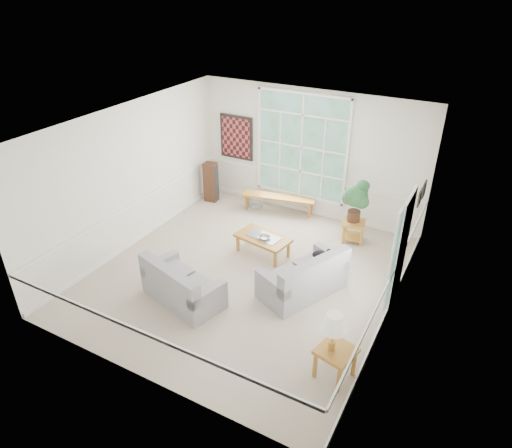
{
  "coord_description": "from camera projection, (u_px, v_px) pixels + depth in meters",
  "views": [
    {
      "loc": [
        3.67,
        -6.38,
        5.27
      ],
      "look_at": [
        0.1,
        0.2,
        1.05
      ],
      "focal_mm": 32.0,
      "sensor_mm": 36.0,
      "label": 1
    }
  ],
  "objects": [
    {
      "name": "pet_bed",
      "position": [
        256.0,
        204.0,
        11.51
      ],
      "size": [
        0.46,
        0.46,
        0.11
      ],
      "primitive_type": "cylinder",
      "rotation": [
        0.0,
        0.0,
        -0.2
      ],
      "color": "gray",
      "rests_on": "floor"
    },
    {
      "name": "floor_speaker",
      "position": [
        211.0,
        182.0,
        11.58
      ],
      "size": [
        0.34,
        0.28,
        1.03
      ],
      "primitive_type": "cube",
      "rotation": [
        0.0,
        0.0,
        0.09
      ],
      "color": "#3B2114",
      "rests_on": "floor"
    },
    {
      "name": "coffee_table",
      "position": [
        263.0,
        245.0,
        9.52
      ],
      "size": [
        1.2,
        0.79,
        0.42
      ],
      "primitive_type": "cube",
      "rotation": [
        0.0,
        0.0,
        -0.17
      ],
      "color": "#9D6925",
      "rests_on": "floor"
    },
    {
      "name": "houseplant",
      "position": [
        355.0,
        201.0,
        9.67
      ],
      "size": [
        0.74,
        0.74,
        0.95
      ],
      "primitive_type": null,
      "rotation": [
        0.0,
        0.0,
        0.46
      ],
      "color": "#26542E",
      "rests_on": "end_table"
    },
    {
      "name": "wall_frame_near",
      "position": [
        419.0,
        197.0,
        8.45
      ],
      "size": [
        0.04,
        0.26,
        0.32
      ],
      "primitive_type": "cube",
      "color": "black",
      "rests_on": "wall_right"
    },
    {
      "name": "wall_left",
      "position": [
        130.0,
        177.0,
        9.4
      ],
      "size": [
        0.02,
        6.0,
        3.0
      ],
      "primitive_type": "cube",
      "color": "silver",
      "rests_on": "ground"
    },
    {
      "name": "wall_frame_far",
      "position": [
        424.0,
        189.0,
        8.76
      ],
      "size": [
        0.04,
        0.26,
        0.32
      ],
      "primitive_type": "cube",
      "color": "black",
      "rests_on": "wall_right"
    },
    {
      "name": "entry_door",
      "position": [
        401.0,
        250.0,
        7.82
      ],
      "size": [
        0.08,
        0.9,
        2.1
      ],
      "primitive_type": "cube",
      "color": "white",
      "rests_on": "floor"
    },
    {
      "name": "side_table",
      "position": [
        335.0,
        363.0,
        6.62
      ],
      "size": [
        0.61,
        0.61,
        0.52
      ],
      "primitive_type": "cube",
      "rotation": [
        0.0,
        0.0,
        -0.23
      ],
      "color": "#9D6925",
      "rests_on": "floor"
    },
    {
      "name": "door_sidelight",
      "position": [
        392.0,
        263.0,
        7.28
      ],
      "size": [
        0.08,
        0.26,
        1.9
      ],
      "primitive_type": "cube",
      "color": "white",
      "rests_on": "wall_right"
    },
    {
      "name": "wall_front",
      "position": [
        133.0,
        298.0,
        5.96
      ],
      "size": [
        5.5,
        0.02,
        3.0
      ],
      "primitive_type": "cube",
      "color": "silver",
      "rests_on": "ground"
    },
    {
      "name": "cat",
      "position": [
        322.0,
        256.0,
        8.6
      ],
      "size": [
        0.46,
        0.46,
        0.18
      ],
      "primitive_type": "ellipsoid",
      "rotation": [
        0.0,
        0.0,
        -0.82
      ],
      "color": "black",
      "rests_on": "loveseat_right"
    },
    {
      "name": "wall_right",
      "position": [
        399.0,
        244.0,
        7.12
      ],
      "size": [
        0.02,
        6.0,
        3.0
      ],
      "primitive_type": "cube",
      "color": "silver",
      "rests_on": "ground"
    },
    {
      "name": "table_lamp",
      "position": [
        333.0,
        332.0,
        6.35
      ],
      "size": [
        0.51,
        0.51,
        0.63
      ],
      "primitive_type": null,
      "rotation": [
        0.0,
        0.0,
        -0.55
      ],
      "color": "white",
      "rests_on": "side_table"
    },
    {
      "name": "window_back",
      "position": [
        301.0,
        147.0,
        10.54
      ],
      "size": [
        2.3,
        0.08,
        2.4
      ],
      "primitive_type": "cube",
      "color": "white",
      "rests_on": "wall_back"
    },
    {
      "name": "loveseat_right",
      "position": [
        303.0,
        273.0,
        8.29
      ],
      "size": [
        1.4,
        1.78,
        0.86
      ],
      "primitive_type": "cube",
      "rotation": [
        0.0,
        0.0,
        -0.43
      ],
      "color": "gray",
      "rests_on": "floor"
    },
    {
      "name": "loveseat_front",
      "position": [
        183.0,
        281.0,
        8.11
      ],
      "size": [
        1.66,
        1.15,
        0.82
      ],
      "primitive_type": "cube",
      "rotation": [
        0.0,
        0.0,
        -0.27
      ],
      "color": "gray",
      "rests_on": "floor"
    },
    {
      "name": "end_table",
      "position": [
        353.0,
        231.0,
        9.97
      ],
      "size": [
        0.56,
        0.56,
        0.47
      ],
      "primitive_type": "cube",
      "rotation": [
        0.0,
        0.0,
        0.21
      ],
      "color": "#9D6925",
      "rests_on": "floor"
    },
    {
      "name": "window_bench",
      "position": [
        278.0,
        204.0,
        11.18
      ],
      "size": [
        1.82,
        0.73,
        0.42
      ],
      "primitive_type": "cube",
      "rotation": [
        0.0,
        0.0,
        0.22
      ],
      "color": "#9D6925",
      "rests_on": "floor"
    },
    {
      "name": "ceiling",
      "position": [
        245.0,
        125.0,
        7.52
      ],
      "size": [
        5.5,
        6.0,
        0.02
      ],
      "primitive_type": "cube",
      "color": "white",
      "rests_on": "ground"
    },
    {
      "name": "wall_art",
      "position": [
        236.0,
        137.0,
        11.28
      ],
      "size": [
        0.9,
        0.06,
        1.1
      ],
      "primitive_type": "cube",
      "color": "maroon",
      "rests_on": "wall_back"
    },
    {
      "name": "wall_back",
      "position": [
        310.0,
        154.0,
        10.56
      ],
      "size": [
        5.5,
        0.02,
        3.0
      ],
      "primitive_type": "cube",
      "color": "silver",
      "rests_on": "ground"
    },
    {
      "name": "floor",
      "position": [
        247.0,
        274.0,
        9.0
      ],
      "size": [
        5.5,
        6.0,
        0.01
      ],
      "primitive_type": "cube",
      "color": "#A79988",
      "rests_on": "ground"
    },
    {
      "name": "pewter_bowl",
      "position": [
        264.0,
        237.0,
        9.33
      ],
      "size": [
        0.34,
        0.34,
        0.07
      ],
      "primitive_type": "imported",
      "rotation": [
        0.0,
        0.0,
        -0.17
      ],
      "color": "gray",
      "rests_on": "coffee_table"
    }
  ]
}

